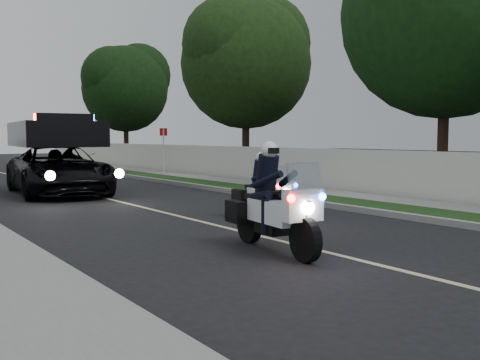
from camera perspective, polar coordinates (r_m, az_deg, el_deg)
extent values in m
plane|color=black|center=(8.82, 12.94, -8.24)|extent=(120.00, 120.00, 0.00)
cube|color=gray|center=(19.03, -1.13, -1.10)|extent=(0.20, 60.00, 0.15)
cube|color=#193814|center=(19.42, 0.59, -0.98)|extent=(1.20, 60.00, 0.16)
cube|color=gray|center=(20.20, 3.60, -0.78)|extent=(1.40, 60.00, 0.16)
cube|color=beige|center=(20.78, 5.77, 1.21)|extent=(0.22, 60.00, 1.50)
cube|color=#BFB78C|center=(17.12, -12.64, -2.07)|extent=(0.12, 50.00, 0.01)
imported|color=black|center=(19.54, -18.02, -1.40)|extent=(3.24, 6.06, 2.83)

